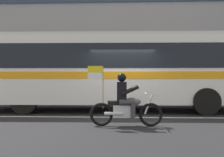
% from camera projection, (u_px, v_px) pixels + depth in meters
% --- Properties ---
extents(ground_plane, '(60.00, 60.00, 0.00)m').
position_uv_depth(ground_plane, '(123.00, 115.00, 9.48)').
color(ground_plane, black).
extents(sidewalk_curb, '(28.00, 3.80, 0.15)m').
position_uv_depth(sidewalk_curb, '(123.00, 101.00, 14.57)').
color(sidewalk_curb, '#B7B2A8').
rests_on(sidewalk_curb, ground_plane).
extents(lane_center_stripe, '(26.60, 0.14, 0.01)m').
position_uv_depth(lane_center_stripe, '(123.00, 117.00, 8.88)').
color(lane_center_stripe, silver).
rests_on(lane_center_stripe, ground_plane).
extents(office_building_facade, '(28.00, 0.89, 10.23)m').
position_uv_depth(office_building_facade, '(123.00, 24.00, 16.84)').
color(office_building_facade, gray).
rests_on(office_building_facade, ground_plane).
extents(transit_bus, '(12.05, 2.78, 3.22)m').
position_uv_depth(transit_bus, '(120.00, 67.00, 10.67)').
color(transit_bus, white).
rests_on(transit_bus, ground_plane).
extents(motorcycle_with_rider, '(2.20, 0.64, 1.78)m').
position_uv_depth(motorcycle_with_rider, '(125.00, 104.00, 7.25)').
color(motorcycle_with_rider, black).
rests_on(motorcycle_with_rider, ground_plane).
extents(fire_hydrant, '(0.22, 0.30, 0.75)m').
position_uv_depth(fire_hydrant, '(81.00, 94.00, 13.71)').
color(fire_hydrant, gold).
rests_on(fire_hydrant, sidewalk_curb).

